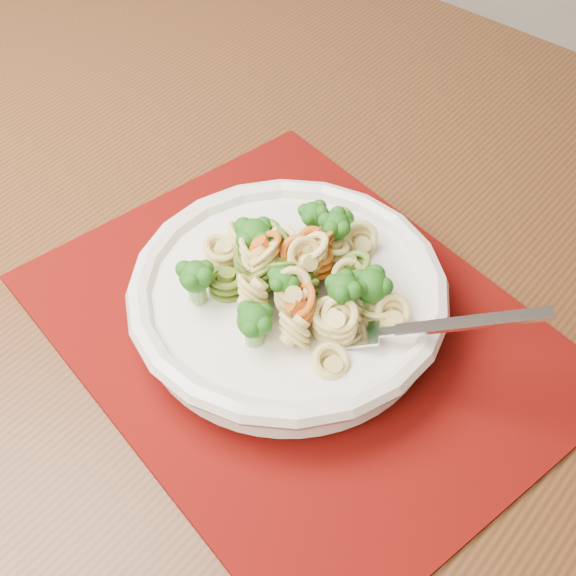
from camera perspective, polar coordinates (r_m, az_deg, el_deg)
The scene contains 5 objects.
dining_table at distance 0.81m, azimuth 2.48°, elevation -1.55°, with size 1.39×0.98×0.75m.
placemat at distance 0.65m, azimuth 0.80°, elevation -3.13°, with size 0.41×0.32×0.00m, color #570305.
pasta_bowl at distance 0.63m, azimuth -0.00°, elevation -0.64°, with size 0.25×0.25×0.05m.
pasta_broccoli_heap at distance 0.62m, azimuth 0.00°, elevation 0.37°, with size 0.21×0.21×0.06m, color #D2BF67, non-canonical shape.
fork at distance 0.59m, azimuth 5.31°, elevation -3.33°, with size 0.19×0.02×0.01m, color silver, non-canonical shape.
Camera 1 is at (0.41, 0.27, 1.26)m, focal length 50.00 mm.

